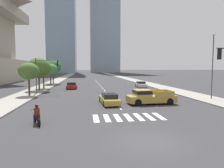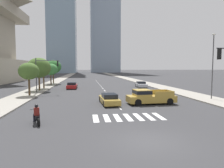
% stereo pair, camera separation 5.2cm
% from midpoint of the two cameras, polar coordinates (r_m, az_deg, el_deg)
% --- Properties ---
extents(ground_plane, '(800.00, 800.00, 0.00)m').
position_cam_midpoint_polar(ground_plane, '(11.91, 10.58, -15.77)').
color(ground_plane, '#333335').
extents(sidewalk_east, '(4.00, 260.00, 0.15)m').
position_cam_midpoint_polar(sidewalk_east, '(43.80, 13.70, -0.83)').
color(sidewalk_east, gray).
rests_on(sidewalk_east, ground).
extents(sidewalk_west, '(4.00, 260.00, 0.15)m').
position_cam_midpoint_polar(sidewalk_west, '(41.74, -19.84, -1.24)').
color(sidewalk_west, gray).
rests_on(sidewalk_west, ground).
extents(crosswalk_near, '(5.85, 2.59, 0.01)m').
position_cam_midpoint_polar(crosswalk_near, '(17.08, 4.63, -9.40)').
color(crosswalk_near, silver).
rests_on(crosswalk_near, ground).
extents(lane_divider_center, '(0.14, 50.00, 0.01)m').
position_cam_midpoint_polar(lane_divider_center, '(44.52, -3.06, -0.71)').
color(lane_divider_center, silver).
rests_on(lane_divider_center, ground).
extents(motorcycle_lead, '(1.08, 2.01, 1.49)m').
position_cam_midpoint_polar(motorcycle_lead, '(15.92, -20.60, -8.57)').
color(motorcycle_lead, black).
rests_on(motorcycle_lead, ground).
extents(pickup_truck, '(5.57, 2.37, 1.67)m').
position_cam_midpoint_polar(pickup_truck, '(23.38, 10.46, -3.63)').
color(pickup_truck, '#B28E38').
rests_on(pickup_truck, ground).
extents(sedan_silver_0, '(2.28, 4.48, 1.25)m').
position_cam_midpoint_polar(sedan_silver_0, '(43.08, 8.32, -0.16)').
color(sedan_silver_0, '#B7BABF').
rests_on(sedan_silver_0, ground).
extents(sedan_red_1, '(2.01, 4.32, 1.25)m').
position_cam_midpoint_polar(sedan_red_1, '(40.48, -11.27, -0.51)').
color(sedan_red_1, maroon).
rests_on(sedan_red_1, ground).
extents(sedan_gold_2, '(2.03, 4.81, 1.20)m').
position_cam_midpoint_polar(sedan_gold_2, '(23.00, -0.75, -4.32)').
color(sedan_gold_2, '#B28E38').
rests_on(sedan_gold_2, ground).
extents(traffic_signal_far, '(3.89, 0.28, 5.53)m').
position_cam_midpoint_polar(traffic_signal_far, '(33.51, -18.51, 4.00)').
color(traffic_signal_far, '#333335').
rests_on(traffic_signal_far, sidewalk_west).
extents(street_lamp_east, '(0.50, 0.24, 8.31)m').
position_cam_midpoint_polar(street_lamp_east, '(28.78, 26.80, 5.68)').
color(street_lamp_east, '#3F3F42').
rests_on(street_lamp_east, sidewalk_east).
extents(street_tree_nearest, '(2.89, 2.89, 4.74)m').
position_cam_midpoint_polar(street_tree_nearest, '(31.32, -22.55, 3.36)').
color(street_tree_nearest, '#4C3823').
rests_on(street_tree_nearest, sidewalk_west).
extents(street_tree_second, '(4.12, 4.12, 5.76)m').
position_cam_midpoint_polar(street_tree_second, '(37.60, -20.05, 4.36)').
color(street_tree_second, '#4C3823').
rests_on(street_tree_second, sidewalk_west).
extents(street_tree_third, '(2.83, 2.83, 4.96)m').
position_cam_midpoint_polar(street_tree_third, '(41.42, -18.89, 4.03)').
color(street_tree_third, '#4C3823').
rests_on(street_tree_third, sidewalk_west).
extents(street_tree_fourth, '(3.23, 3.23, 5.00)m').
position_cam_midpoint_polar(street_tree_fourth, '(49.59, -17.02, 3.99)').
color(street_tree_fourth, '#4C3823').
rests_on(street_tree_fourth, sidewalk_west).
extents(street_tree_fifth, '(4.07, 4.07, 5.98)m').
position_cam_midpoint_polar(street_tree_fifth, '(53.35, -16.37, 4.70)').
color(street_tree_fifth, '#4C3823').
rests_on(street_tree_fifth, sidewalk_west).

